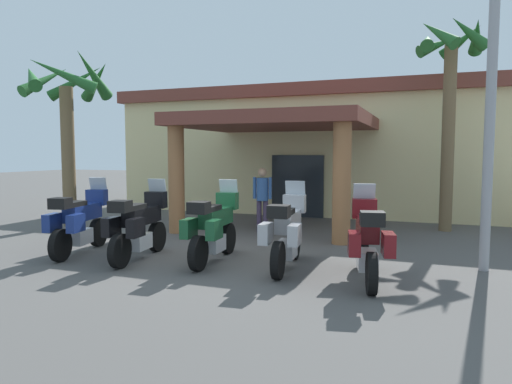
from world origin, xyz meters
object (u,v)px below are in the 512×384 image
(motorcycle_black, at_px, (139,226))
(pedestrian, at_px, (262,195))
(motorcycle_green, at_px, (214,227))
(palm_tree_near_portico, at_px, (450,78))
(motorcycle_maroon, at_px, (368,241))
(motorcycle_blue, at_px, (80,222))
(motorcycle_silver, at_px, (287,232))
(palm_tree_roadside, at_px, (68,102))
(motel_building, at_px, (319,150))

(motorcycle_black, distance_m, pedestrian, 4.14)
(motorcycle_green, xyz_separation_m, palm_tree_near_portico, (4.52, 5.56, 3.52))
(motorcycle_black, distance_m, motorcycle_maroon, 4.56)
(motorcycle_green, bearing_deg, palm_tree_near_portico, -41.86)
(motorcycle_blue, bearing_deg, pedestrian, -47.17)
(motorcycle_maroon, bearing_deg, motorcycle_black, 77.87)
(motorcycle_green, distance_m, motorcycle_maroon, 3.07)
(motorcycle_black, height_order, motorcycle_silver, same)
(motorcycle_blue, distance_m, motorcycle_silver, 4.57)
(motorcycle_blue, xyz_separation_m, motorcycle_black, (1.52, -0.04, 0.00))
(motorcycle_maroon, xyz_separation_m, palm_tree_roadside, (-9.06, 3.20, 2.96))
(motorcycle_black, xyz_separation_m, palm_tree_near_portico, (6.04, 5.89, 3.52))
(motorcycle_maroon, bearing_deg, motorcycle_blue, 77.71)
(motorcycle_maroon, height_order, pedestrian, pedestrian)
(motorcycle_blue, distance_m, motorcycle_green, 3.06)
(motorcycle_black, bearing_deg, motorcycle_maroon, -96.46)
(motel_building, xyz_separation_m, motorcycle_green, (0.06, -10.15, -1.59))
(motorcycle_blue, height_order, motorcycle_maroon, same)
(motorcycle_green, bearing_deg, pedestrian, 0.61)
(palm_tree_roadside, bearing_deg, motorcycle_maroon, -19.46)
(motorcycle_black, relative_size, motorcycle_green, 1.00)
(motel_building, bearing_deg, pedestrian, -90.60)
(motorcycle_silver, relative_size, palm_tree_roadside, 0.43)
(pedestrian, relative_size, palm_tree_roadside, 0.35)
(palm_tree_near_portico, distance_m, palm_tree_roadside, 10.90)
(motorcycle_blue, distance_m, motorcycle_maroon, 6.09)
(palm_tree_near_portico, bearing_deg, motel_building, 134.96)
(palm_tree_near_portico, bearing_deg, motorcycle_blue, -142.25)
(motorcycle_silver, bearing_deg, pedestrian, 20.95)
(motorcycle_green, xyz_separation_m, motorcycle_silver, (1.52, -0.03, 0.00))
(motorcycle_silver, xyz_separation_m, palm_tree_roadside, (-7.54, 2.84, 2.96))
(motel_building, relative_size, palm_tree_roadside, 2.84)
(motel_building, relative_size, motorcycle_green, 6.53)
(pedestrian, bearing_deg, motorcycle_maroon, -143.72)
(motorcycle_blue, distance_m, motorcycle_black, 1.52)
(motorcycle_silver, bearing_deg, palm_tree_roadside, 64.67)
(palm_tree_near_portico, bearing_deg, motorcycle_maroon, -103.89)
(pedestrian, bearing_deg, palm_tree_roadside, 94.58)
(motorcycle_black, xyz_separation_m, palm_tree_roadside, (-4.50, 3.14, 2.96))
(motorcycle_green, xyz_separation_m, pedestrian, (-0.21, 3.59, 0.33))
(motel_building, bearing_deg, palm_tree_roadside, -128.34)
(motel_building, relative_size, pedestrian, 8.19)
(motorcycle_black, distance_m, palm_tree_near_portico, 9.14)
(motorcycle_blue, relative_size, palm_tree_near_portico, 0.38)
(palm_tree_near_portico, bearing_deg, pedestrian, -157.29)
(motorcycle_blue, bearing_deg, motorcycle_green, -95.61)
(motorcycle_blue, bearing_deg, motorcycle_black, -102.47)
(motorcycle_green, distance_m, palm_tree_roadside, 7.27)
(motorcycle_silver, bearing_deg, motel_building, 4.18)
(motorcycle_silver, height_order, motorcycle_maroon, same)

